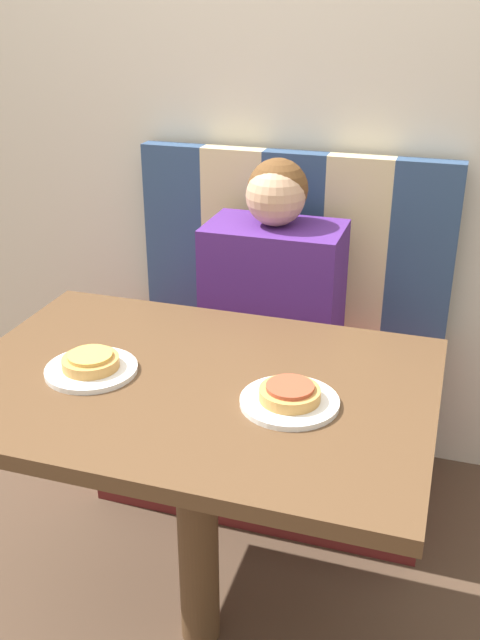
% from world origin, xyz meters
% --- Properties ---
extents(ground_plane, '(12.00, 12.00, 0.00)m').
position_xyz_m(ground_plane, '(0.00, 0.00, 0.00)').
color(ground_plane, '#4C3828').
extents(wall_back, '(7.00, 0.05, 2.60)m').
position_xyz_m(wall_back, '(0.00, 1.00, 1.30)').
color(wall_back, beige).
rests_on(wall_back, ground_plane).
extents(booth_seat, '(1.03, 0.54, 0.50)m').
position_xyz_m(booth_seat, '(0.00, 0.68, 0.25)').
color(booth_seat, '#5B1919').
rests_on(booth_seat, ground_plane).
extents(booth_backrest, '(1.03, 0.06, 0.57)m').
position_xyz_m(booth_backrest, '(0.00, 0.92, 0.79)').
color(booth_backrest, navy).
rests_on(booth_backrest, booth_seat).
extents(dining_table, '(1.04, 0.73, 0.76)m').
position_xyz_m(dining_table, '(0.00, 0.00, 0.66)').
color(dining_table, brown).
rests_on(dining_table, ground_plane).
extents(person, '(0.40, 0.25, 0.60)m').
position_xyz_m(person, '(0.00, 0.68, 0.76)').
color(person, '#4C237A').
rests_on(person, booth_seat).
extents(plate_left, '(0.20, 0.20, 0.01)m').
position_xyz_m(plate_left, '(-0.23, -0.04, 0.77)').
color(plate_left, white).
rests_on(plate_left, dining_table).
extents(plate_right, '(0.20, 0.20, 0.01)m').
position_xyz_m(plate_right, '(0.23, -0.04, 0.77)').
color(plate_right, white).
rests_on(plate_right, dining_table).
extents(pizza_left, '(0.13, 0.13, 0.03)m').
position_xyz_m(pizza_left, '(-0.23, -0.04, 0.79)').
color(pizza_left, '#C68E47').
rests_on(pizza_left, plate_left).
extents(pizza_right, '(0.13, 0.13, 0.03)m').
position_xyz_m(pizza_right, '(0.23, -0.04, 0.79)').
color(pizza_right, '#C68E47').
rests_on(pizza_right, plate_right).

